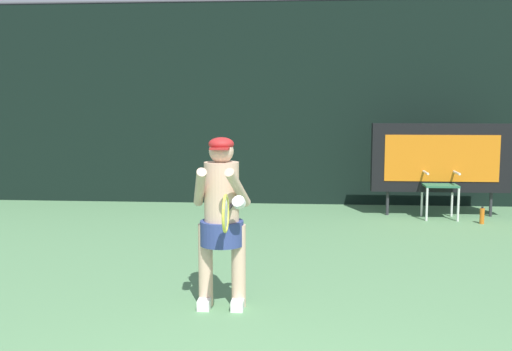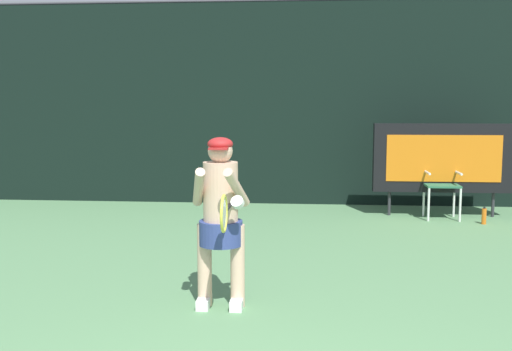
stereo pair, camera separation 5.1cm
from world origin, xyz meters
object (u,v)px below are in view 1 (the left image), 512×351
umpire_chair (439,180)px  tennis_player (222,214)px  scoreboard (440,158)px  tennis_racket (226,213)px  water_bottle (482,216)px

umpire_chair → tennis_player: tennis_player is taller
scoreboard → tennis_racket: scoreboard is taller
umpire_chair → water_bottle: umpire_chair is taller
tennis_player → tennis_racket: (0.10, -0.50, 0.10)m
umpire_chair → water_bottle: bearing=-38.2°
umpire_chair → scoreboard: bearing=76.8°
tennis_racket → scoreboard: bearing=55.8°
scoreboard → tennis_player: 5.50m
scoreboard → umpire_chair: 0.38m
scoreboard → tennis_player: bearing=-122.2°
umpire_chair → tennis_player: 5.32m
umpire_chair → tennis_racket: 5.70m
water_bottle → tennis_player: 5.35m
tennis_player → tennis_racket: tennis_player is taller
umpire_chair → tennis_player: size_ratio=0.71×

